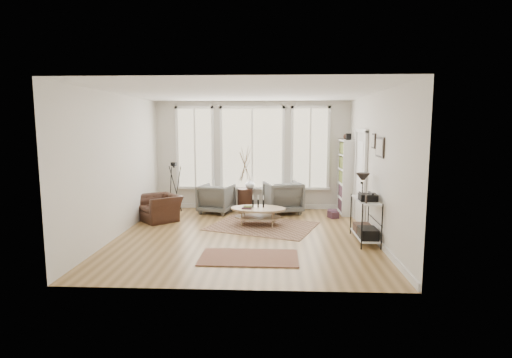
{
  "coord_description": "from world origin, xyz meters",
  "views": [
    {
      "loc": [
        0.6,
        -7.99,
        2.26
      ],
      "look_at": [
        0.2,
        0.6,
        1.1
      ],
      "focal_mm": 28.0,
      "sensor_mm": 36.0,
      "label": 1
    }
  ],
  "objects_px": {
    "armchair_left": "(216,198)",
    "accent_chair": "(159,208)",
    "side_table": "(245,181)",
    "low_shelf": "(365,216)",
    "armchair_right": "(283,197)",
    "bookcase": "(346,177)",
    "coffee_table": "(258,212)"
  },
  "relations": [
    {
      "from": "accent_chair",
      "to": "armchair_left",
      "type": "bearing_deg",
      "value": 84.05
    },
    {
      "from": "bookcase",
      "to": "armchair_left",
      "type": "height_order",
      "value": "bookcase"
    },
    {
      "from": "bookcase",
      "to": "armchair_right",
      "type": "height_order",
      "value": "bookcase"
    },
    {
      "from": "low_shelf",
      "to": "side_table",
      "type": "distance_m",
      "value": 3.69
    },
    {
      "from": "bookcase",
      "to": "coffee_table",
      "type": "distance_m",
      "value": 2.66
    },
    {
      "from": "armchair_left",
      "to": "side_table",
      "type": "distance_m",
      "value": 0.88
    },
    {
      "from": "accent_chair",
      "to": "coffee_table",
      "type": "bearing_deg",
      "value": 39.57
    },
    {
      "from": "armchair_right",
      "to": "accent_chair",
      "type": "relative_size",
      "value": 0.97
    },
    {
      "from": "low_shelf",
      "to": "accent_chair",
      "type": "height_order",
      "value": "low_shelf"
    },
    {
      "from": "bookcase",
      "to": "low_shelf",
      "type": "bearing_deg",
      "value": -91.28
    },
    {
      "from": "side_table",
      "to": "coffee_table",
      "type": "bearing_deg",
      "value": -74.85
    },
    {
      "from": "low_shelf",
      "to": "armchair_left",
      "type": "height_order",
      "value": "low_shelf"
    },
    {
      "from": "coffee_table",
      "to": "side_table",
      "type": "height_order",
      "value": "side_table"
    },
    {
      "from": "low_shelf",
      "to": "side_table",
      "type": "xyz_separation_m",
      "value": [
        -2.55,
        2.65,
        0.3
      ]
    },
    {
      "from": "bookcase",
      "to": "accent_chair",
      "type": "xyz_separation_m",
      "value": [
        -4.58,
        -0.98,
        -0.65
      ]
    },
    {
      "from": "bookcase",
      "to": "coffee_table",
      "type": "xyz_separation_m",
      "value": [
        -2.21,
        -1.32,
        -0.65
      ]
    },
    {
      "from": "bookcase",
      "to": "accent_chair",
      "type": "bearing_deg",
      "value": -167.9
    },
    {
      "from": "coffee_table",
      "to": "side_table",
      "type": "bearing_deg",
      "value": 105.15
    },
    {
      "from": "armchair_left",
      "to": "side_table",
      "type": "xyz_separation_m",
      "value": [
        0.74,
        0.2,
        0.44
      ]
    },
    {
      "from": "coffee_table",
      "to": "armchair_left",
      "type": "xyz_separation_m",
      "value": [
        -1.13,
        1.25,
        0.07
      ]
    },
    {
      "from": "coffee_table",
      "to": "armchair_right",
      "type": "relative_size",
      "value": 1.44
    },
    {
      "from": "low_shelf",
      "to": "coffee_table",
      "type": "distance_m",
      "value": 2.47
    },
    {
      "from": "bookcase",
      "to": "armchair_right",
      "type": "relative_size",
      "value": 2.27
    },
    {
      "from": "coffee_table",
      "to": "accent_chair",
      "type": "height_order",
      "value": "accent_chair"
    },
    {
      "from": "armchair_right",
      "to": "armchair_left",
      "type": "bearing_deg",
      "value": -13.84
    },
    {
      "from": "coffee_table",
      "to": "armchair_left",
      "type": "distance_m",
      "value": 1.69
    },
    {
      "from": "bookcase",
      "to": "low_shelf",
      "type": "distance_m",
      "value": 2.56
    },
    {
      "from": "armchair_right",
      "to": "accent_chair",
      "type": "bearing_deg",
      "value": 2.33
    },
    {
      "from": "armchair_left",
      "to": "accent_chair",
      "type": "distance_m",
      "value": 1.54
    },
    {
      "from": "low_shelf",
      "to": "coffee_table",
      "type": "xyz_separation_m",
      "value": [
        -2.15,
        1.2,
        -0.2
      ]
    },
    {
      "from": "coffee_table",
      "to": "accent_chair",
      "type": "distance_m",
      "value": 2.39
    },
    {
      "from": "armchair_left",
      "to": "armchair_right",
      "type": "bearing_deg",
      "value": -163.01
    }
  ]
}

